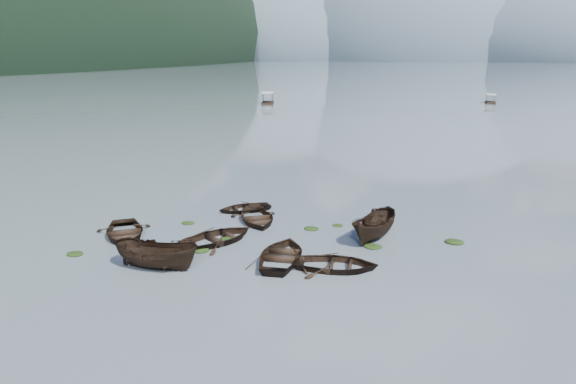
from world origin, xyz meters
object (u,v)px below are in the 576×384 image
(rowboat_0, at_px, (125,237))
(rowboat_3, at_px, (282,260))
(pontoon_centre, at_px, (490,103))
(pontoon_left, at_px, (268,104))

(rowboat_0, xyz_separation_m, rowboat_3, (11.09, -0.42, 0.00))
(rowboat_0, height_order, pontoon_centre, pontoon_centre)
(rowboat_3, bearing_deg, rowboat_0, -9.36)
(pontoon_centre, bearing_deg, pontoon_left, -161.93)
(rowboat_0, xyz_separation_m, pontoon_left, (-22.76, 87.62, 0.00))
(rowboat_3, xyz_separation_m, pontoon_centre, (16.08, 106.32, 0.00))
(rowboat_3, distance_m, pontoon_left, 94.33)
(pontoon_left, height_order, pontoon_centre, pontoon_left)
(rowboat_3, height_order, pontoon_centre, pontoon_centre)
(rowboat_0, bearing_deg, pontoon_left, 67.35)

